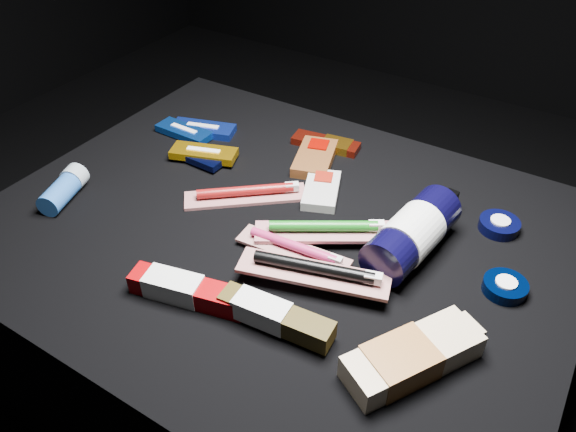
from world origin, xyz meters
The scene contains 20 objects.
ground centered at (0.00, 0.00, 0.00)m, with size 3.00×3.00×0.00m, color black.
cloth_table centered at (0.00, 0.00, 0.20)m, with size 0.98×0.78×0.40m, color black.
luna_bar_0 centered at (-0.31, 0.18, 0.41)m, with size 0.14×0.09×0.02m.
luna_bar_1 centered at (-0.33, 0.15, 0.41)m, with size 0.13×0.05×0.02m.
luna_bar_2 centered at (-0.24, 0.08, 0.41)m, with size 0.12×0.05×0.02m.
luna_bar_3 centered at (-0.24, 0.10, 0.42)m, with size 0.14×0.09×0.02m.
clif_bar_0 centered at (-0.05, 0.21, 0.41)m, with size 0.11×0.14×0.02m.
clif_bar_1 centered at (0.02, 0.12, 0.41)m, with size 0.10×0.13×0.02m.
power_bar centered at (-0.05, 0.27, 0.41)m, with size 0.14×0.06×0.02m.
lotion_bottle centered at (0.22, 0.06, 0.44)m, with size 0.10×0.25×0.08m.
cream_tin_upper centered at (0.32, 0.19, 0.41)m, with size 0.07×0.07×0.02m.
cream_tin_lower centered at (0.37, 0.05, 0.41)m, with size 0.07×0.07×0.02m.
bodywash_bottle centered at (0.30, -0.15, 0.42)m, with size 0.15×0.20×0.04m.
deodorant_stick centered at (-0.37, -0.14, 0.42)m, with size 0.07×0.12×0.05m.
toothbrush_pack_0 centered at (-0.09, 0.04, 0.41)m, with size 0.20×0.18×0.02m.
toothbrush_pack_1 centered at (0.06, -0.05, 0.41)m, with size 0.19×0.06×0.02m.
toothbrush_pack_2 centered at (0.09, 0.01, 0.42)m, with size 0.22×0.16×0.03m.
toothbrush_pack_3 centered at (0.13, -0.09, 0.43)m, with size 0.24×0.12×0.03m.
toothpaste_carton_red centered at (-0.03, -0.21, 0.42)m, with size 0.18×0.08×0.03m.
toothpaste_carton_green centered at (0.11, -0.19, 0.42)m, with size 0.17×0.05×0.03m.
Camera 1 is at (0.41, -0.62, 1.02)m, focal length 35.00 mm.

